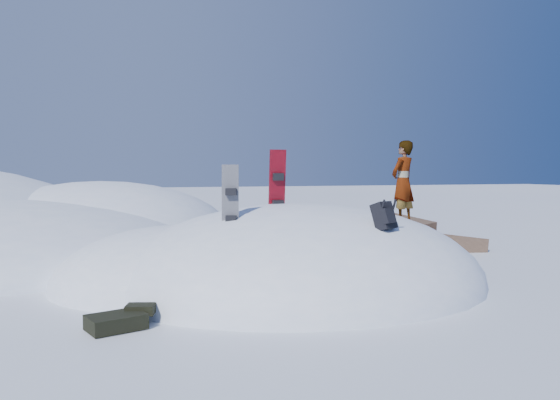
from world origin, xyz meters
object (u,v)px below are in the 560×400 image
object	(u,v)px
snowboard_dark	(230,209)
person	(403,182)
backpack	(385,216)
snowboard_red	(277,193)

from	to	relation	value
snowboard_dark	person	distance (m)	3.86
snowboard_dark	backpack	bearing A→B (deg)	-5.04
snowboard_red	person	world-z (taller)	person
snowboard_red	person	size ratio (longest dim) A/B	1.03
snowboard_dark	person	size ratio (longest dim) A/B	0.90
snowboard_dark	backpack	world-z (taller)	snowboard_dark
backpack	snowboard_red	bearing A→B (deg)	92.62
snowboard_dark	backpack	distance (m)	2.49
snowboard_red	snowboard_dark	size ratio (longest dim) A/B	1.15
backpack	person	world-z (taller)	person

